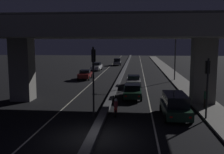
# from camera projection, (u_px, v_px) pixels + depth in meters

# --- Properties ---
(ground_plane) EXTENTS (200.00, 200.00, 0.00)m
(ground_plane) POSITION_uv_depth(u_px,v_px,m) (94.00, 138.00, 15.98)
(ground_plane) COLOR black
(lane_line_left_inner) EXTENTS (0.12, 126.00, 0.00)m
(lane_line_left_inner) POSITION_uv_depth(u_px,v_px,m) (103.00, 72.00, 50.88)
(lane_line_left_inner) COLOR beige
(lane_line_left_inner) RESTS_ON ground_plane
(lane_line_right_inner) EXTENTS (0.12, 126.00, 0.00)m
(lane_line_right_inner) POSITION_uv_depth(u_px,v_px,m) (143.00, 73.00, 50.17)
(lane_line_right_inner) COLOR beige
(lane_line_right_inner) RESTS_ON ground_plane
(median_divider) EXTENTS (0.60, 126.00, 0.33)m
(median_divider) POSITION_uv_depth(u_px,v_px,m) (123.00, 72.00, 50.50)
(median_divider) COLOR #4C4C51
(median_divider) RESTS_ON ground_plane
(sidewalk_right) EXTENTS (2.59, 126.00, 0.16)m
(sidewalk_right) POSITION_uv_depth(u_px,v_px,m) (175.00, 77.00, 42.78)
(sidewalk_right) COLOR gray
(sidewalk_right) RESTS_ON ground_plane
(elevated_overpass) EXTENTS (24.78, 13.08, 8.63)m
(elevated_overpass) POSITION_uv_depth(u_px,v_px,m) (110.00, 33.00, 24.76)
(elevated_overpass) COLOR gray
(elevated_overpass) RESTS_ON ground_plane
(traffic_light_left_of_median) EXTENTS (0.30, 0.49, 5.44)m
(traffic_light_left_of_median) POSITION_uv_depth(u_px,v_px,m) (94.00, 70.00, 19.92)
(traffic_light_left_of_median) COLOR black
(traffic_light_left_of_median) RESTS_ON ground_plane
(traffic_light_right_of_median) EXTENTS (0.30, 0.49, 4.64)m
(traffic_light_right_of_median) POSITION_uv_depth(u_px,v_px,m) (207.00, 78.00, 19.22)
(traffic_light_right_of_median) COLOR black
(traffic_light_right_of_median) RESTS_ON ground_plane
(street_lamp) EXTENTS (2.08, 0.32, 7.03)m
(street_lamp) POSITION_uv_depth(u_px,v_px,m) (173.00, 53.00, 39.09)
(street_lamp) COLOR #2D2D30
(street_lamp) RESTS_ON ground_plane
(car_dark_green_lead) EXTENTS (2.08, 4.72, 1.82)m
(car_dark_green_lead) POSITION_uv_depth(u_px,v_px,m) (175.00, 105.00, 20.27)
(car_dark_green_lead) COLOR black
(car_dark_green_lead) RESTS_ON ground_plane
(car_dark_green_second) EXTENTS (2.01, 4.65, 1.45)m
(car_dark_green_second) POSITION_uv_depth(u_px,v_px,m) (132.00, 91.00, 27.31)
(car_dark_green_second) COLOR black
(car_dark_green_second) RESTS_ON ground_plane
(car_white_third) EXTENTS (1.98, 4.55, 1.46)m
(car_white_third) POSITION_uv_depth(u_px,v_px,m) (134.00, 81.00, 34.62)
(car_white_third) COLOR silver
(car_white_third) RESTS_ON ground_plane
(car_dark_red_lead_oncoming) EXTENTS (1.96, 4.04, 1.48)m
(car_dark_red_lead_oncoming) POSITION_uv_depth(u_px,v_px,m) (85.00, 74.00, 41.11)
(car_dark_red_lead_oncoming) COLOR #591414
(car_dark_red_lead_oncoming) RESTS_ON ground_plane
(car_white_second_oncoming) EXTENTS (1.95, 4.44, 1.62)m
(car_white_second_oncoming) POSITION_uv_depth(u_px,v_px,m) (97.00, 67.00, 53.83)
(car_white_second_oncoming) COLOR silver
(car_white_second_oncoming) RESTS_ON ground_plane
(car_silver_third_oncoming) EXTENTS (2.03, 4.00, 1.72)m
(car_silver_third_oncoming) POSITION_uv_depth(u_px,v_px,m) (117.00, 62.00, 66.08)
(car_silver_third_oncoming) COLOR gray
(car_silver_third_oncoming) RESTS_ON ground_plane
(motorcycle_red_filtering_near) EXTENTS (0.33, 1.87, 1.36)m
(motorcycle_red_filtering_near) POSITION_uv_depth(u_px,v_px,m) (116.00, 108.00, 20.82)
(motorcycle_red_filtering_near) COLOR black
(motorcycle_red_filtering_near) RESTS_ON ground_plane
(pedestrian_on_sidewalk) EXTENTS (0.37, 0.37, 1.65)m
(pedestrian_on_sidewalk) POSITION_uv_depth(u_px,v_px,m) (206.00, 98.00, 22.58)
(pedestrian_on_sidewalk) COLOR #2D261E
(pedestrian_on_sidewalk) RESTS_ON sidewalk_right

